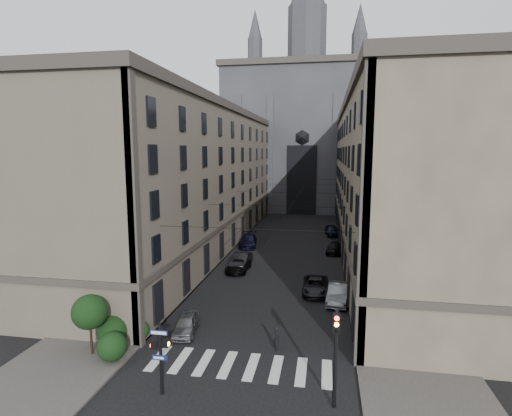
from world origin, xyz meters
The scene contains 19 objects.
sidewalk_left centered at (-10.50, 36.00, 0.07)m, with size 7.00×80.00×0.15m, color #383533.
sidewalk_right centered at (10.50, 36.00, 0.07)m, with size 7.00×80.00×0.15m, color #383533.
zebra_crossing centered at (0.00, 5.00, 0.01)m, with size 11.00×3.20×0.01m, color beige.
building_left centered at (-13.44, 36.00, 9.34)m, with size 13.60×60.60×18.85m.
building_right centered at (13.44, 36.00, 9.34)m, with size 13.60×60.60×18.85m.
gothic_tower centered at (0.00, 74.96, 17.80)m, with size 35.00×23.00×58.00m.
pedestrian_signal_left centered at (-3.51, 1.50, 2.32)m, with size 1.02×0.38×4.00m.
traffic_light_right centered at (5.60, 1.92, 3.29)m, with size 0.34×0.50×5.20m.
shrub_cluster centered at (-8.72, 5.01, 1.80)m, with size 3.90×4.40×3.90m.
tram_wires centered at (0.00, 35.63, 7.25)m, with size 14.00×60.00×0.43m.
car_left_near centered at (-4.72, 8.68, 0.65)m, with size 1.54×3.83×1.31m, color slate.
car_left_midnear centered at (-4.20, 24.88, 0.82)m, with size 1.73×4.96×1.63m, color black.
car_left_midfar centered at (-4.20, 23.62, 0.64)m, with size 2.11×4.58×1.27m, color black.
car_left_far centered at (-5.37, 35.05, 0.80)m, with size 2.23×5.48×1.59m, color black.
car_right_near centered at (6.20, 16.56, 0.79)m, with size 1.67×4.79×1.58m, color slate.
car_right_midnear centered at (4.20, 18.46, 0.70)m, with size 2.31×5.01×1.39m, color black.
car_right_midfar centered at (6.20, 33.47, 0.66)m, with size 1.84×4.51×1.31m, color black.
car_right_far centered at (6.01, 44.21, 0.80)m, with size 1.88×4.68×1.59m, color black.
pedestrian centered at (2.00, 7.28, 0.80)m, with size 0.59×0.38×1.61m, color black.
Camera 1 is at (4.92, -17.14, 12.99)m, focal length 28.00 mm.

